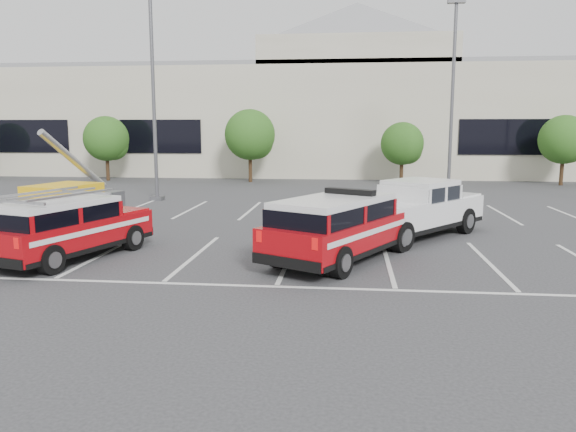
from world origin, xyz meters
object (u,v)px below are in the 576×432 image
object	(u,v)px
tree_right	(565,141)
white_pickup	(412,215)
tree_mid_right	(404,145)
utility_rig	(59,208)
light_pole_left	(153,95)
ladder_suv	(68,232)
convention_building	(333,114)
tree_mid_left	(251,136)
light_pole_mid	(452,98)
tree_left	(108,140)
fire_chief_suv	(341,232)

from	to	relation	value
tree_right	white_pickup	bearing A→B (deg)	-121.56
tree_right	tree_mid_right	bearing A→B (deg)	-180.00
tree_right	utility_rig	size ratio (longest dim) A/B	1.00
tree_mid_right	light_pole_left	bearing A→B (deg)	-142.50
utility_rig	white_pickup	bearing A→B (deg)	13.34
tree_right	ladder_suv	distance (m)	31.17
tree_mid_right	light_pole_left	world-z (taller)	light_pole_left
convention_building	white_pickup	bearing A→B (deg)	-82.93
tree_mid_left	tree_right	distance (m)	20.00
tree_right	light_pole_mid	distance (m)	10.38
convention_building	tree_right	xyz separation A→B (m)	(14.91, -9.82, -1.95)
tree_mid_right	tree_right	xyz separation A→B (m)	(10.00, 0.00, 0.27)
tree_left	light_pole_left	size ratio (longest dim) A/B	0.43
light_pole_left	light_pole_mid	xyz separation A→B (m)	(15.00, 4.00, 0.00)
tree_mid_left	light_pole_left	world-z (taller)	light_pole_left
tree_mid_right	utility_rig	xyz separation A→B (m)	(-13.94, -18.09, -1.79)
convention_building	white_pickup	world-z (taller)	convention_building
light_pole_mid	utility_rig	distance (m)	20.40
light_pole_left	ladder_suv	xyz separation A→B (m)	(1.91, -12.73, -4.43)
fire_chief_suv	white_pickup	bearing A→B (deg)	85.83
fire_chief_suv	ladder_suv	size ratio (longest dim) A/B	1.12
tree_left	utility_rig	distance (m)	19.19
tree_left	light_pole_mid	bearing A→B (deg)	-15.43
light_pole_left	fire_chief_suv	xyz separation A→B (m)	(9.43, -12.04, -4.40)
tree_right	utility_rig	bearing A→B (deg)	-142.93
tree_mid_left	white_pickup	distance (m)	20.58
tree_left	light_pole_mid	size ratio (longest dim) A/B	0.43
tree_right	ladder_suv	bearing A→B (deg)	-132.92
fire_chief_suv	white_pickup	size ratio (longest dim) A/B	0.94
convention_building	tree_mid_left	world-z (taller)	convention_building
white_pickup	light_pole_mid	bearing A→B (deg)	113.33
convention_building	tree_left	distance (m)	18.11
fire_chief_suv	white_pickup	world-z (taller)	fire_chief_suv
tree_left	tree_right	bearing A→B (deg)	0.00
white_pickup	utility_rig	world-z (taller)	utility_rig
light_pole_left	utility_rig	world-z (taller)	light_pole_left
tree_right	ladder_suv	world-z (taller)	tree_right
light_pole_mid	ladder_suv	size ratio (longest dim) A/B	1.98
convention_building	white_pickup	xyz separation A→B (m)	(3.52, -28.37, -3.97)
tree_mid_left	tree_mid_right	distance (m)	10.01
light_pole_mid	ladder_suv	world-z (taller)	light_pole_mid
white_pickup	tree_right	bearing A→B (deg)	96.57
fire_chief_suv	ladder_suv	world-z (taller)	fire_chief_suv
ladder_suv	tree_right	bearing A→B (deg)	64.81
tree_mid_right	white_pickup	world-z (taller)	tree_mid_right
light_pole_left	fire_chief_suv	distance (m)	15.92
tree_mid_left	tree_right	size ratio (longest dim) A/B	1.10
tree_mid_right	tree_right	size ratio (longest dim) A/B	0.90
tree_mid_left	utility_rig	distance (m)	18.66
tree_mid_right	fire_chief_suv	bearing A→B (deg)	-99.41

